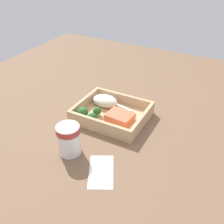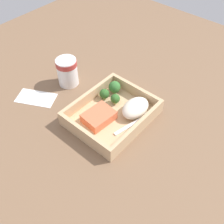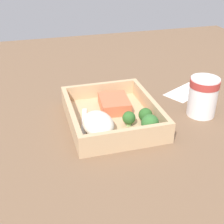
# 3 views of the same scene
# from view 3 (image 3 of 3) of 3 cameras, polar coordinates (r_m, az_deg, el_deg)

# --- Properties ---
(ground_plane) EXTENTS (1.60, 1.60, 0.02)m
(ground_plane) POSITION_cam_3_polar(r_m,az_deg,el_deg) (0.79, 0.00, -2.35)
(ground_plane) COLOR brown
(takeout_tray) EXTENTS (0.26, 0.21, 0.01)m
(takeout_tray) POSITION_cam_3_polar(r_m,az_deg,el_deg) (0.78, 0.00, -1.34)
(takeout_tray) COLOR tan
(takeout_tray) RESTS_ON ground_plane
(tray_rim) EXTENTS (0.26, 0.21, 0.04)m
(tray_rim) POSITION_cam_3_polar(r_m,az_deg,el_deg) (0.77, 0.00, 0.31)
(tray_rim) COLOR tan
(tray_rim) RESTS_ON takeout_tray
(salmon_fillet) EXTENTS (0.10, 0.08, 0.03)m
(salmon_fillet) POSITION_cam_3_polar(r_m,az_deg,el_deg) (0.81, 0.41, 1.57)
(salmon_fillet) COLOR #E46A45
(salmon_fillet) RESTS_ON takeout_tray
(mashed_potatoes) EXTENTS (0.10, 0.07, 0.04)m
(mashed_potatoes) POSITION_cam_3_polar(r_m,az_deg,el_deg) (0.71, -2.53, -2.20)
(mashed_potatoes) COLOR silver
(mashed_potatoes) RESTS_ON takeout_tray
(broccoli_floret_1) EXTENTS (0.04, 0.04, 0.04)m
(broccoli_floret_1) POSITION_cam_3_polar(r_m,az_deg,el_deg) (0.71, 6.96, -2.07)
(broccoli_floret_1) COLOR #749D50
(broccoli_floret_1) RESTS_ON takeout_tray
(broccoli_floret_2) EXTENTS (0.03, 0.03, 0.04)m
(broccoli_floret_2) POSITION_cam_3_polar(r_m,az_deg,el_deg) (0.74, 3.11, -1.12)
(broccoli_floret_2) COLOR #89AE67
(broccoli_floret_2) RESTS_ON takeout_tray
(broccoli_floret_3) EXTENTS (0.03, 0.03, 0.04)m
(broccoli_floret_3) POSITION_cam_3_polar(r_m,az_deg,el_deg) (0.75, 6.12, -0.55)
(broccoli_floret_3) COLOR #7EAF5A
(broccoli_floret_3) RESTS_ON takeout_tray
(fork) EXTENTS (0.16, 0.05, 0.00)m
(fork) POSITION_cam_3_polar(r_m,az_deg,el_deg) (0.74, -5.17, -2.87)
(fork) COLOR white
(fork) RESTS_ON takeout_tray
(paper_cup) EXTENTS (0.07, 0.07, 0.10)m
(paper_cup) POSITION_cam_3_polar(r_m,az_deg,el_deg) (0.82, 16.33, 3.08)
(paper_cup) COLOR white
(paper_cup) RESTS_ON ground_plane
(receipt_slip) EXTENTS (0.12, 0.15, 0.00)m
(receipt_slip) POSITION_cam_3_polar(r_m,az_deg,el_deg) (0.96, 13.41, 3.60)
(receipt_slip) COLOR white
(receipt_slip) RESTS_ON ground_plane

